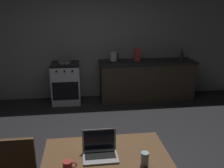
% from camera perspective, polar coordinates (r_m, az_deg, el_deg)
% --- Properties ---
extents(ground_plane, '(12.00, 12.00, 0.00)m').
position_cam_1_polar(ground_plane, '(3.61, -2.24, -17.14)').
color(ground_plane, black).
extents(back_wall, '(6.40, 0.10, 2.72)m').
position_cam_1_polar(back_wall, '(5.72, -1.83, 10.49)').
color(back_wall, gray).
rests_on(back_wall, ground_plane).
extents(kitchen_counter, '(2.16, 0.64, 0.88)m').
position_cam_1_polar(kitchen_counter, '(5.73, 7.90, 0.97)').
color(kitchen_counter, '#382D23').
rests_on(kitchen_counter, ground_plane).
extents(stove_oven, '(0.60, 0.62, 0.88)m').
position_cam_1_polar(stove_oven, '(5.55, -10.50, 0.26)').
color(stove_oven, '#B7BABF').
rests_on(stove_oven, ground_plane).
extents(dining_table, '(1.17, 0.81, 0.72)m').
position_cam_1_polar(dining_table, '(2.43, -1.23, -17.87)').
color(dining_table, brown).
rests_on(dining_table, ground_plane).
extents(laptop, '(0.32, 0.25, 0.23)m').
position_cam_1_polar(laptop, '(2.38, -2.77, -15.18)').
color(laptop, '#99999E').
rests_on(laptop, dining_table).
extents(electric_kettle, '(0.19, 0.17, 0.22)m').
position_cam_1_polar(electric_kettle, '(5.46, 0.37, 6.20)').
color(electric_kettle, black).
rests_on(electric_kettle, kitchen_counter).
extents(bottle, '(0.08, 0.08, 0.24)m').
position_cam_1_polar(bottle, '(5.81, 15.71, 6.34)').
color(bottle, '#2D2D33').
rests_on(bottle, kitchen_counter).
extents(frying_pan, '(0.27, 0.44, 0.05)m').
position_cam_1_polar(frying_pan, '(5.41, -10.82, 4.92)').
color(frying_pan, gray).
rests_on(frying_pan, stove_oven).
extents(coffee_mug, '(0.12, 0.08, 0.09)m').
position_cam_1_polar(coffee_mug, '(2.24, -10.10, -17.99)').
color(coffee_mug, '#9E2D28').
rests_on(coffee_mug, dining_table).
extents(drinking_glass, '(0.07, 0.07, 0.12)m').
position_cam_1_polar(drinking_glass, '(2.28, 7.55, -16.64)').
color(drinking_glass, '#99B7C6').
rests_on(drinking_glass, dining_table).
extents(cereal_box, '(0.13, 0.05, 0.28)m').
position_cam_1_polar(cereal_box, '(5.56, 5.83, 6.71)').
color(cereal_box, '#B2382D').
rests_on(cereal_box, kitchen_counter).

